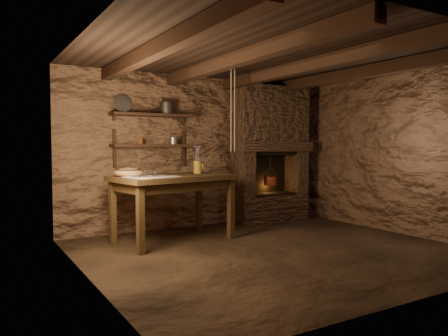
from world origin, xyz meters
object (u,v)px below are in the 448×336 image
stoneware_jug (198,161)px  wooden_bowl (129,173)px  iron_stockpot (167,109)px  work_table (173,206)px  red_pot (270,180)px

stoneware_jug → wooden_bowl: stoneware_jug is taller
stoneware_jug → iron_stockpot: 0.97m
work_table → red_pot: (2.07, 0.59, 0.22)m
iron_stockpot → stoneware_jug: bearing=-63.7°
stoneware_jug → red_pot: size_ratio=0.76×
stoneware_jug → red_pot: (1.60, 0.40, -0.37)m
work_table → red_pot: 2.16m
stoneware_jug → red_pot: bearing=-4.8°
stoneware_jug → iron_stockpot: (-0.26, 0.52, 0.77)m
work_table → red_pot: red_pot is taller
wooden_bowl → red_pot: red_pot is taller
work_table → wooden_bowl: wooden_bowl is taller
wooden_bowl → iron_stockpot: bearing=36.9°
stoneware_jug → wooden_bowl: 1.06m
stoneware_jug → red_pot: stoneware_jug is taller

